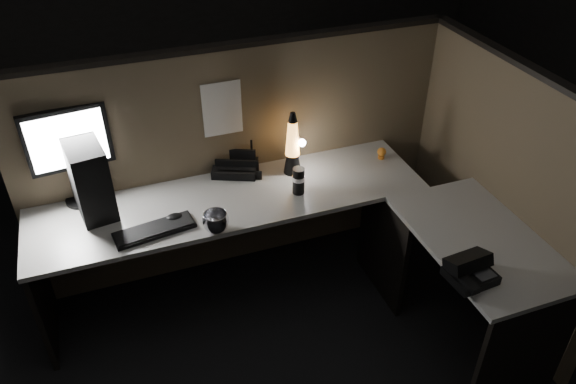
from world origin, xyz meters
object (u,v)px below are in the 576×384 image
object	(u,v)px
desk_phone	(469,270)
lava_lamp	(293,148)
pc_tower	(88,175)
keyboard	(155,230)
monitor	(70,147)

from	to	relation	value
desk_phone	lava_lamp	bearing A→B (deg)	107.21
pc_tower	keyboard	distance (m)	0.49
pc_tower	keyboard	xyz separation A→B (m)	(0.28, -0.34, -0.20)
keyboard	desk_phone	size ratio (longest dim) A/B	1.80
monitor	keyboard	xyz separation A→B (m)	(0.34, -0.44, -0.34)
monitor	lava_lamp	world-z (taller)	monitor
desk_phone	keyboard	bearing A→B (deg)	142.74
monitor	keyboard	world-z (taller)	monitor
keyboard	lava_lamp	bearing A→B (deg)	10.03
lava_lamp	desk_phone	bearing A→B (deg)	-67.98
pc_tower	desk_phone	distance (m)	2.06
lava_lamp	desk_phone	xyz separation A→B (m)	(0.47, -1.17, -0.12)
pc_tower	lava_lamp	size ratio (longest dim) A/B	1.04
keyboard	monitor	bearing A→B (deg)	119.56
lava_lamp	keyboard	bearing A→B (deg)	-161.75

